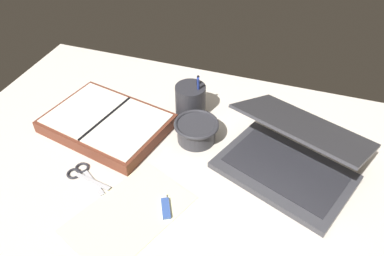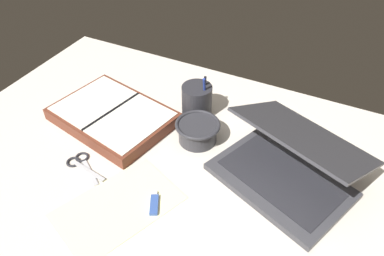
{
  "view_description": "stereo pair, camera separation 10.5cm",
  "coord_description": "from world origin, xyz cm",
  "px_view_note": "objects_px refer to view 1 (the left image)",
  "views": [
    {
      "loc": [
        27.82,
        -65.81,
        78.25
      ],
      "look_at": [
        2.13,
        9.41,
        9.0
      ],
      "focal_mm": 35.0,
      "sensor_mm": 36.0,
      "label": 1
    },
    {
      "loc": [
        37.54,
        -61.75,
        78.25
      ],
      "look_at": [
        2.13,
        9.41,
        9.0
      ],
      "focal_mm": 35.0,
      "sensor_mm": 36.0,
      "label": 2
    }
  ],
  "objects_px": {
    "bowl": "(196,130)",
    "pen_cup": "(191,100)",
    "planner": "(107,123)",
    "scissors": "(82,174)",
    "laptop": "(291,156)"
  },
  "relations": [
    {
      "from": "bowl",
      "to": "pen_cup",
      "type": "xyz_separation_m",
      "value": [
        -0.06,
        0.11,
        0.02
      ]
    },
    {
      "from": "laptop",
      "to": "planner",
      "type": "bearing_deg",
      "value": -157.28
    },
    {
      "from": "bowl",
      "to": "scissors",
      "type": "distance_m",
      "value": 0.34
    },
    {
      "from": "laptop",
      "to": "scissors",
      "type": "bearing_deg",
      "value": -137.13
    },
    {
      "from": "scissors",
      "to": "laptop",
      "type": "bearing_deg",
      "value": 41.98
    },
    {
      "from": "laptop",
      "to": "planner",
      "type": "distance_m",
      "value": 0.55
    },
    {
      "from": "planner",
      "to": "scissors",
      "type": "distance_m",
      "value": 0.2
    },
    {
      "from": "pen_cup",
      "to": "planner",
      "type": "xyz_separation_m",
      "value": [
        -0.22,
        -0.15,
        -0.03
      ]
    },
    {
      "from": "laptop",
      "to": "pen_cup",
      "type": "bearing_deg",
      "value": 178.68
    },
    {
      "from": "bowl",
      "to": "planner",
      "type": "relative_size",
      "value": 0.33
    },
    {
      "from": "scissors",
      "to": "pen_cup",
      "type": "bearing_deg",
      "value": 81.73
    },
    {
      "from": "planner",
      "to": "scissors",
      "type": "height_order",
      "value": "planner"
    },
    {
      "from": "bowl",
      "to": "pen_cup",
      "type": "distance_m",
      "value": 0.13
    },
    {
      "from": "bowl",
      "to": "planner",
      "type": "xyz_separation_m",
      "value": [
        -0.28,
        -0.04,
        -0.01
      ]
    },
    {
      "from": "pen_cup",
      "to": "planner",
      "type": "distance_m",
      "value": 0.27
    }
  ]
}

